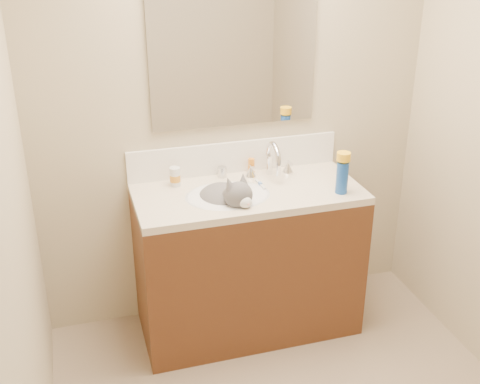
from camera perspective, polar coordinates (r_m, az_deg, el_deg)
room_shell at (r=2.09m, az=8.86°, el=5.23°), size 2.24×2.54×2.52m
vanity_cabinet at (r=3.38m, az=0.74°, el=-6.81°), size 1.20×0.55×0.82m
counter_slab at (r=3.18m, az=0.78°, el=-0.17°), size 1.20×0.55×0.04m
basin at (r=3.14m, az=-1.15°, el=-1.48°), size 0.45×0.36×0.14m
faucet at (r=3.31m, az=3.07°, el=2.83°), size 0.28×0.20×0.21m
cat at (r=3.12m, az=-1.36°, el=-0.96°), size 0.38×0.42×0.31m
backsplash at (r=3.37m, az=-0.54°, el=3.33°), size 1.20×0.02×0.18m
mirror at (r=3.20m, az=-0.58°, el=13.23°), size 0.90×0.02×0.80m
pill_bottle at (r=3.22m, az=-6.18°, el=1.45°), size 0.06×0.06×0.10m
pill_label at (r=3.23m, az=-6.17°, el=1.32°), size 0.06×0.06×0.04m
silver_jar at (r=3.32m, az=-1.71°, el=1.90°), size 0.05×0.05×0.06m
amber_bottle at (r=3.36m, az=1.08°, el=2.46°), size 0.04×0.04×0.09m
toothbrush at (r=3.23m, az=1.93°, el=0.75°), size 0.02×0.13×0.01m
toothbrush_head at (r=3.23m, az=1.93°, el=0.80°), size 0.02×0.03×0.01m
spray_can at (r=3.15m, az=9.65°, el=1.36°), size 0.07×0.07×0.17m
spray_cap at (r=3.11m, az=9.80°, el=3.33°), size 0.08×0.08×0.04m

